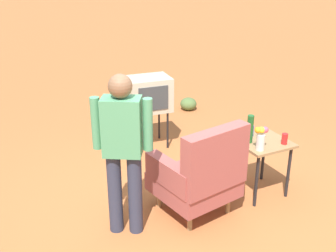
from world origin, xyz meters
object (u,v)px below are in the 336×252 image
object	(u,v)px
side_table	(262,149)
soda_can_red	(285,139)
tv_on_stand	(148,94)
bottle_wine_green	(250,129)
soda_can_blue	(251,131)
flower_vase	(261,137)
armchair	(200,173)
person_standing	(123,147)

from	to	relation	value
side_table	soda_can_red	bearing A→B (deg)	132.54
side_table	tv_on_stand	size ratio (longest dim) A/B	0.64
bottle_wine_green	soda_can_blue	bearing A→B (deg)	-131.79
soda_can_blue	flower_vase	xyz separation A→B (m)	(0.14, 0.35, 0.09)
armchair	flower_vase	distance (m)	0.75
soda_can_blue	bottle_wine_green	distance (m)	0.21
side_table	soda_can_red	size ratio (longest dim) A/B	5.43
side_table	soda_can_blue	world-z (taller)	soda_can_blue
side_table	flower_vase	bearing A→B (deg)	44.32
person_standing	flower_vase	xyz separation A→B (m)	(-1.48, 0.18, -0.13)
soda_can_red	flower_vase	bearing A→B (deg)	0.13
tv_on_stand	bottle_wine_green	xyz separation A→B (m)	(-0.46, 1.72, 0.04)
flower_vase	soda_can_red	bearing A→B (deg)	-179.87
tv_on_stand	bottle_wine_green	distance (m)	1.78
person_standing	soda_can_red	xyz separation A→B (m)	(-1.82, 0.18, -0.21)
side_table	flower_vase	world-z (taller)	flower_vase
tv_on_stand	soda_can_blue	world-z (taller)	tv_on_stand
flower_vase	bottle_wine_green	bearing A→B (deg)	-93.65
soda_can_red	flower_vase	size ratio (longest dim) A/B	0.46
armchair	person_standing	xyz separation A→B (m)	(0.80, -0.09, 0.44)
armchair	side_table	bearing A→B (deg)	-174.56
tv_on_stand	soda_can_blue	xyz separation A→B (m)	(-0.59, 1.57, -0.06)
armchair	person_standing	distance (m)	0.92
person_standing	soda_can_red	world-z (taller)	person_standing
person_standing	soda_can_blue	bearing A→B (deg)	-173.93
side_table	flower_vase	size ratio (longest dim) A/B	2.50
armchair	side_table	world-z (taller)	armchair
tv_on_stand	flower_vase	world-z (taller)	tv_on_stand
side_table	person_standing	size ratio (longest dim) A/B	0.40
soda_can_blue	soda_can_red	bearing A→B (deg)	119.20
person_standing	soda_can_blue	distance (m)	1.65
armchair	soda_can_blue	distance (m)	0.89
side_table	armchair	bearing A→B (deg)	5.44
tv_on_stand	flower_vase	size ratio (longest dim) A/B	3.89
flower_vase	side_table	bearing A→B (deg)	-135.68
soda_can_red	bottle_wine_green	world-z (taller)	bottle_wine_green
bottle_wine_green	flower_vase	distance (m)	0.21
bottle_wine_green	tv_on_stand	bearing A→B (deg)	-74.92
tv_on_stand	bottle_wine_green	bearing A→B (deg)	105.08
soda_can_blue	bottle_wine_green	bearing A→B (deg)	48.21
tv_on_stand	bottle_wine_green	world-z (taller)	tv_on_stand
soda_can_blue	flower_vase	size ratio (longest dim) A/B	0.46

